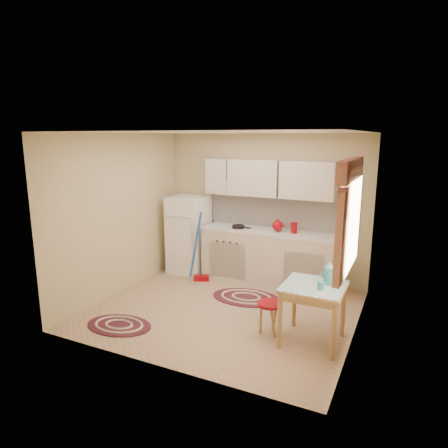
# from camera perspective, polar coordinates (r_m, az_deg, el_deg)

# --- Properties ---
(room_shell) EXTENTS (3.64, 3.60, 2.52)m
(room_shell) POSITION_cam_1_polar(r_m,az_deg,el_deg) (5.57, 2.43, 3.61)
(room_shell) COLOR tan
(room_shell) RESTS_ON ground
(fridge) EXTENTS (0.65, 0.60, 1.40)m
(fridge) POSITION_cam_1_polar(r_m,az_deg,el_deg) (7.29, -5.06, -1.52)
(fridge) COLOR white
(fridge) RESTS_ON ground
(broom) EXTENTS (0.30, 0.22, 1.20)m
(broom) POSITION_cam_1_polar(r_m,az_deg,el_deg) (6.80, -3.31, -3.37)
(broom) COLOR blue
(broom) RESTS_ON ground
(base_cabinets) EXTENTS (2.25, 0.60, 0.88)m
(base_cabinets) POSITION_cam_1_polar(r_m,az_deg,el_deg) (6.78, 6.35, -4.89)
(base_cabinets) COLOR beige
(base_cabinets) RESTS_ON ground
(countertop) EXTENTS (2.27, 0.62, 0.04)m
(countertop) POSITION_cam_1_polar(r_m,az_deg,el_deg) (6.66, 6.45, -1.11)
(countertop) COLOR silver
(countertop) RESTS_ON base_cabinets
(frying_pan) EXTENTS (0.24, 0.24, 0.05)m
(frying_pan) POSITION_cam_1_polar(r_m,az_deg,el_deg) (6.79, 2.04, -0.38)
(frying_pan) COLOR black
(frying_pan) RESTS_ON countertop
(red_kettle) EXTENTS (0.25, 0.24, 0.20)m
(red_kettle) POSITION_cam_1_polar(r_m,az_deg,el_deg) (6.59, 7.65, -0.23)
(red_kettle) COLOR maroon
(red_kettle) RESTS_ON countertop
(red_canister) EXTENTS (0.11, 0.11, 0.16)m
(red_canister) POSITION_cam_1_polar(r_m,az_deg,el_deg) (6.51, 9.97, -0.62)
(red_canister) COLOR maroon
(red_canister) RESTS_ON countertop
(table) EXTENTS (0.72, 0.72, 0.72)m
(table) POSITION_cam_1_polar(r_m,az_deg,el_deg) (5.02, 12.50, -12.45)
(table) COLOR tan
(table) RESTS_ON ground
(stool) EXTENTS (0.40, 0.40, 0.42)m
(stool) POSITION_cam_1_polar(r_m,az_deg,el_deg) (5.19, 6.52, -13.23)
(stool) COLOR maroon
(stool) RESTS_ON ground
(coffee_pot) EXTENTS (0.18, 0.16, 0.29)m
(coffee_pot) POSITION_cam_1_polar(r_m,az_deg,el_deg) (4.92, 14.77, -6.76)
(coffee_pot) COLOR teal
(coffee_pot) RESTS_ON table
(mug) EXTENTS (0.10, 0.10, 0.10)m
(mug) POSITION_cam_1_polar(r_m,az_deg,el_deg) (4.76, 13.67, -8.60)
(mug) COLOR teal
(mug) RESTS_ON table
(rug_center) EXTENTS (1.12, 0.80, 0.02)m
(rug_center) POSITION_cam_1_polar(r_m,az_deg,el_deg) (6.29, 3.17, -10.42)
(rug_center) COLOR maroon
(rug_center) RESTS_ON ground
(rug_left) EXTENTS (0.96, 0.69, 0.02)m
(rug_left) POSITION_cam_1_polar(r_m,az_deg,el_deg) (5.61, -14.76, -13.81)
(rug_left) COLOR maroon
(rug_left) RESTS_ON ground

